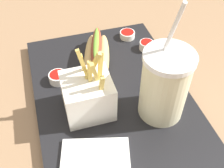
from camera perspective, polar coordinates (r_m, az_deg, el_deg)
The scene contains 8 objects.
ground_plane at distance 0.61m, azimuth 0.00°, elevation -3.95°, with size 2.40×2.40×0.02m, color #8C6B4C.
food_tray at distance 0.59m, azimuth 0.00°, elevation -2.70°, with size 0.46×0.32×0.02m, color black.
soda_cup at distance 0.51m, azimuth 10.83°, elevation -0.22°, with size 0.09×0.09×0.24m.
fries_basket at distance 0.53m, azimuth -5.01°, elevation -2.31°, with size 0.09×0.09×0.14m.
hot_dog_1 at distance 0.64m, azimuth -3.18°, elevation 6.07°, with size 0.18×0.10×0.06m.
ketchup_cup_1 at distance 0.69m, azimuth 7.16°, elevation 8.01°, with size 0.04×0.04×0.02m.
ketchup_cup_2 at distance 0.61m, azimuth -11.13°, elevation 1.40°, with size 0.04×0.04×0.02m.
ketchup_cup_3 at distance 0.73m, azimuth 3.20°, elevation 10.24°, with size 0.04×0.04×0.02m.
Camera 1 is at (-0.38, 0.11, 0.45)m, focal length 44.12 mm.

